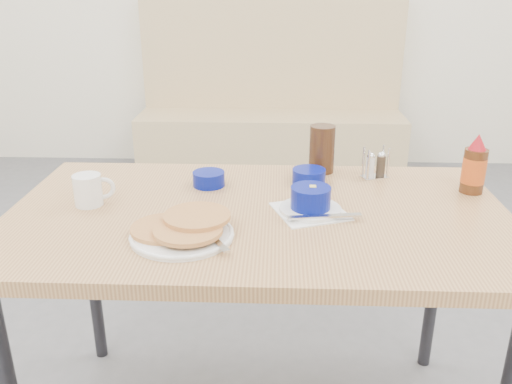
{
  "coord_description": "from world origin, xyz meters",
  "views": [
    {
      "loc": [
        0.05,
        -1.13,
        1.37
      ],
      "look_at": [
        -0.01,
        0.24,
        0.82
      ],
      "focal_mm": 38.0,
      "sensor_mm": 36.0,
      "label": 1
    }
  ],
  "objects_px": {
    "grits_setting": "(311,202)",
    "booth_bench": "(271,125)",
    "pancake_plate": "(183,230)",
    "butter_bowl": "(309,176)",
    "syrup_bottle": "(474,167)",
    "coffee_mug": "(89,190)",
    "amber_tumbler": "(322,149)",
    "dining_table": "(258,231)",
    "creamer_bowl": "(209,179)",
    "condiment_caddy": "(375,167)"
  },
  "relations": [
    {
      "from": "grits_setting",
      "to": "booth_bench",
      "type": "bearing_deg",
      "value": 93.27
    },
    {
      "from": "pancake_plate",
      "to": "butter_bowl",
      "type": "xyz_separation_m",
      "value": [
        0.33,
        0.39,
        0.0
      ]
    },
    {
      "from": "grits_setting",
      "to": "syrup_bottle",
      "type": "bearing_deg",
      "value": 19.37
    },
    {
      "from": "booth_bench",
      "to": "coffee_mug",
      "type": "distance_m",
      "value": 2.59
    },
    {
      "from": "butter_bowl",
      "to": "amber_tumbler",
      "type": "height_order",
      "value": "amber_tumbler"
    },
    {
      "from": "dining_table",
      "to": "creamer_bowl",
      "type": "bearing_deg",
      "value": 129.93
    },
    {
      "from": "condiment_caddy",
      "to": "syrup_bottle",
      "type": "bearing_deg",
      "value": -42.86
    },
    {
      "from": "pancake_plate",
      "to": "coffee_mug",
      "type": "relative_size",
      "value": 2.28
    },
    {
      "from": "condiment_caddy",
      "to": "pancake_plate",
      "type": "bearing_deg",
      "value": -159.32
    },
    {
      "from": "condiment_caddy",
      "to": "creamer_bowl",
      "type": "bearing_deg",
      "value": 171.45
    },
    {
      "from": "amber_tumbler",
      "to": "condiment_caddy",
      "type": "distance_m",
      "value": 0.18
    },
    {
      "from": "dining_table",
      "to": "syrup_bottle",
      "type": "bearing_deg",
      "value": 15.0
    },
    {
      "from": "creamer_bowl",
      "to": "butter_bowl",
      "type": "relative_size",
      "value": 0.96
    },
    {
      "from": "condiment_caddy",
      "to": "syrup_bottle",
      "type": "height_order",
      "value": "syrup_bottle"
    },
    {
      "from": "dining_table",
      "to": "coffee_mug",
      "type": "relative_size",
      "value": 12.23
    },
    {
      "from": "booth_bench",
      "to": "coffee_mug",
      "type": "relative_size",
      "value": 16.6
    },
    {
      "from": "amber_tumbler",
      "to": "syrup_bottle",
      "type": "relative_size",
      "value": 0.87
    },
    {
      "from": "syrup_bottle",
      "to": "butter_bowl",
      "type": "bearing_deg",
      "value": 173.71
    },
    {
      "from": "grits_setting",
      "to": "dining_table",
      "type": "bearing_deg",
      "value": 179.03
    },
    {
      "from": "coffee_mug",
      "to": "creamer_bowl",
      "type": "height_order",
      "value": "coffee_mug"
    },
    {
      "from": "amber_tumbler",
      "to": "coffee_mug",
      "type": "bearing_deg",
      "value": -155.28
    },
    {
      "from": "booth_bench",
      "to": "pancake_plate",
      "type": "xyz_separation_m",
      "value": [
        -0.18,
        -2.7,
        0.43
      ]
    },
    {
      "from": "grits_setting",
      "to": "condiment_caddy",
      "type": "height_order",
      "value": "condiment_caddy"
    },
    {
      "from": "coffee_mug",
      "to": "booth_bench",
      "type": "bearing_deg",
      "value": 79.13
    },
    {
      "from": "pancake_plate",
      "to": "coffee_mug",
      "type": "height_order",
      "value": "coffee_mug"
    },
    {
      "from": "butter_bowl",
      "to": "syrup_bottle",
      "type": "distance_m",
      "value": 0.49
    },
    {
      "from": "condiment_caddy",
      "to": "syrup_bottle",
      "type": "xyz_separation_m",
      "value": [
        0.27,
        -0.12,
        0.04
      ]
    },
    {
      "from": "dining_table",
      "to": "pancake_plate",
      "type": "xyz_separation_m",
      "value": [
        -0.18,
        -0.17,
        0.08
      ]
    },
    {
      "from": "booth_bench",
      "to": "grits_setting",
      "type": "xyz_separation_m",
      "value": [
        0.15,
        -2.54,
        0.44
      ]
    },
    {
      "from": "pancake_plate",
      "to": "syrup_bottle",
      "type": "relative_size",
      "value": 1.44
    },
    {
      "from": "butter_bowl",
      "to": "dining_table",
      "type": "bearing_deg",
      "value": -123.92
    },
    {
      "from": "booth_bench",
      "to": "amber_tumbler",
      "type": "relative_size",
      "value": 12.08
    },
    {
      "from": "booth_bench",
      "to": "dining_table",
      "type": "distance_m",
      "value": 2.56
    },
    {
      "from": "amber_tumbler",
      "to": "syrup_bottle",
      "type": "bearing_deg",
      "value": -20.89
    },
    {
      "from": "grits_setting",
      "to": "syrup_bottle",
      "type": "relative_size",
      "value": 1.38
    },
    {
      "from": "dining_table",
      "to": "grits_setting",
      "type": "distance_m",
      "value": 0.17
    },
    {
      "from": "booth_bench",
      "to": "creamer_bowl",
      "type": "distance_m",
      "value": 2.39
    },
    {
      "from": "dining_table",
      "to": "butter_bowl",
      "type": "bearing_deg",
      "value": 56.08
    },
    {
      "from": "creamer_bowl",
      "to": "condiment_caddy",
      "type": "relative_size",
      "value": 0.99
    },
    {
      "from": "dining_table",
      "to": "coffee_mug",
      "type": "distance_m",
      "value": 0.49
    },
    {
      "from": "creamer_bowl",
      "to": "coffee_mug",
      "type": "bearing_deg",
      "value": -152.57
    },
    {
      "from": "grits_setting",
      "to": "creamer_bowl",
      "type": "distance_m",
      "value": 0.36
    },
    {
      "from": "booth_bench",
      "to": "amber_tumbler",
      "type": "xyz_separation_m",
      "value": [
        0.2,
        -2.19,
        0.49
      ]
    },
    {
      "from": "butter_bowl",
      "to": "pancake_plate",
      "type": "bearing_deg",
      "value": -130.42
    },
    {
      "from": "creamer_bowl",
      "to": "butter_bowl",
      "type": "distance_m",
      "value": 0.31
    },
    {
      "from": "booth_bench",
      "to": "syrup_bottle",
      "type": "relative_size",
      "value": 10.46
    },
    {
      "from": "creamer_bowl",
      "to": "condiment_caddy",
      "type": "distance_m",
      "value": 0.54
    },
    {
      "from": "coffee_mug",
      "to": "grits_setting",
      "type": "relative_size",
      "value": 0.46
    },
    {
      "from": "grits_setting",
      "to": "amber_tumbler",
      "type": "bearing_deg",
      "value": 81.12
    },
    {
      "from": "dining_table",
      "to": "creamer_bowl",
      "type": "height_order",
      "value": "creamer_bowl"
    }
  ]
}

